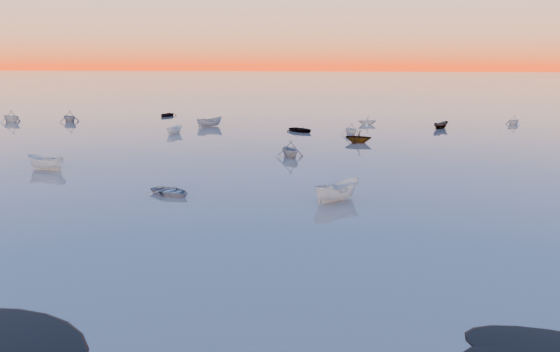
# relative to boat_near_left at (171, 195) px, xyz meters

# --- Properties ---
(ground) EXTENTS (600.00, 600.00, 0.00)m
(ground) POSITION_rel_boat_near_left_xyz_m (8.25, 75.62, 0.00)
(ground) COLOR slate
(ground) RESTS_ON ground
(moored_fleet) EXTENTS (124.00, 58.00, 1.20)m
(moored_fleet) POSITION_rel_boat_near_left_xyz_m (8.25, 28.62, 0.00)
(moored_fleet) COLOR white
(moored_fleet) RESTS_ON ground
(boat_near_left) EXTENTS (3.18, 3.99, 0.93)m
(boat_near_left) POSITION_rel_boat_near_left_xyz_m (0.00, 0.00, 0.00)
(boat_near_left) COLOR gray
(boat_near_left) RESTS_ON ground
(boat_near_center) EXTENTS (4.34, 4.42, 1.51)m
(boat_near_center) POSITION_rel_boat_near_left_xyz_m (13.18, -0.38, 0.00)
(boat_near_center) COLOR white
(boat_near_center) RESTS_ON ground
(boat_near_right) EXTENTS (4.37, 3.34, 1.40)m
(boat_near_right) POSITION_rel_boat_near_left_xyz_m (7.82, 17.82, 0.00)
(boat_near_right) COLOR gray
(boat_near_right) RESTS_ON ground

